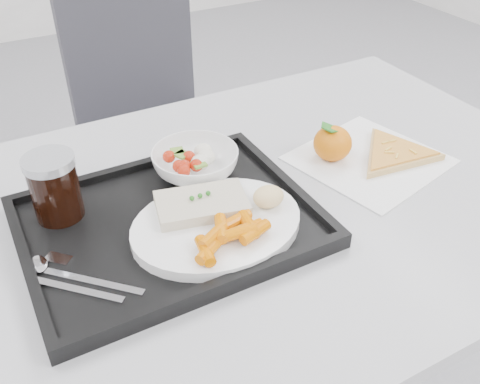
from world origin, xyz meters
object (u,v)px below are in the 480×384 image
at_px(chair, 148,107).
at_px(dinner_plate, 217,225).
at_px(tray, 169,224).
at_px(salad_bowl, 195,163).
at_px(tangerine, 333,143).
at_px(cola_glass, 54,186).
at_px(pizza_slice, 395,153).
at_px(table, 254,226).

xyz_separation_m(chair, dinner_plate, (-0.19, -0.88, 0.24)).
xyz_separation_m(tray, salad_bowl, (0.09, 0.10, 0.03)).
height_order(dinner_plate, salad_bowl, salad_bowl).
height_order(salad_bowl, tangerine, tangerine).
relative_size(cola_glass, pizza_slice, 0.41).
height_order(tray, dinner_plate, dinner_plate).
relative_size(dinner_plate, pizza_slice, 1.01).
bearing_deg(cola_glass, salad_bowl, 0.68).
bearing_deg(tray, salad_bowl, 47.10).
bearing_deg(salad_bowl, tray, -132.90).
height_order(table, dinner_plate, dinner_plate).
xyz_separation_m(dinner_plate, cola_glass, (-0.20, 0.15, 0.05)).
bearing_deg(dinner_plate, pizza_slice, 6.43).
bearing_deg(tangerine, tray, -172.88).
bearing_deg(tray, pizza_slice, -1.30).
relative_size(chair, dinner_plate, 3.44).
xyz_separation_m(salad_bowl, cola_glass, (-0.24, -0.00, 0.03)).
bearing_deg(table, chair, 83.91).
bearing_deg(dinner_plate, chair, 77.70).
xyz_separation_m(tangerine, pizza_slice, (0.11, -0.05, -0.02)).
distance_m(chair, tray, 0.89).
relative_size(tangerine, pizza_slice, 0.36).
distance_m(table, tray, 0.18).
height_order(table, tangerine, tangerine).
height_order(cola_glass, pizza_slice, cola_glass).
bearing_deg(chair, table, -96.09).
distance_m(salad_bowl, pizza_slice, 0.38).
height_order(tray, pizza_slice, tray).
height_order(tangerine, pizza_slice, tangerine).
bearing_deg(tangerine, dinner_plate, -161.24).
relative_size(salad_bowl, tangerine, 1.58).
bearing_deg(cola_glass, tangerine, -6.20).
relative_size(table, salad_bowl, 7.89).
bearing_deg(table, cola_glass, 163.83).
bearing_deg(table, pizza_slice, -3.58).
height_order(salad_bowl, pizza_slice, salad_bowl).
bearing_deg(chair, salad_bowl, -102.15).
relative_size(chair, tangerine, 9.69).
xyz_separation_m(cola_glass, pizza_slice, (0.60, -0.11, -0.06)).
xyz_separation_m(salad_bowl, tangerine, (0.26, -0.06, -0.00)).
bearing_deg(tangerine, cola_glass, 173.80).
relative_size(table, tangerine, 12.50).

